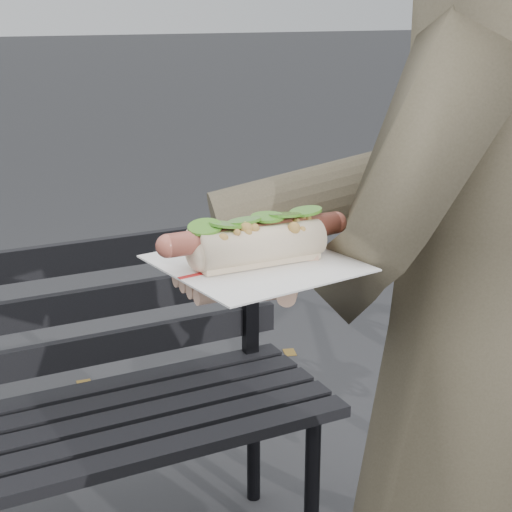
# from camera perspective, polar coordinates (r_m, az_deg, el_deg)

# --- Properties ---
(park_bench) EXTENTS (1.50, 0.44, 0.88)m
(park_bench) POSITION_cam_1_polar(r_m,az_deg,el_deg) (1.98, -17.20, -10.52)
(park_bench) COLOR black
(park_bench) RESTS_ON ground
(person) EXTENTS (0.79, 0.68, 1.83)m
(person) POSITION_cam_1_polar(r_m,az_deg,el_deg) (1.20, 15.10, -8.52)
(person) COLOR #463F2E
(person) RESTS_ON ground
(held_hotdog) EXTENTS (0.62, 0.30, 0.20)m
(held_hotdog) POSITION_cam_1_polar(r_m,az_deg,el_deg) (0.97, 8.43, 4.25)
(held_hotdog) COLOR #463F2E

